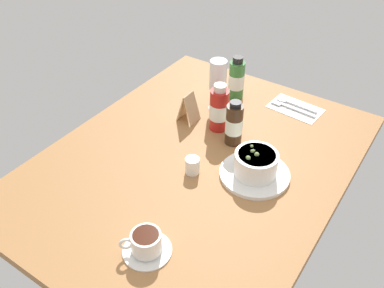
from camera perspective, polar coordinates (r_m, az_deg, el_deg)
ground_plane at (r=129.15cm, az=0.54°, el=-2.58°), size 110.00×84.00×3.00cm
porridge_bowl at (r=121.53cm, az=8.60°, el=-2.94°), size 20.38×20.38×8.90cm
cutlery_setting at (r=154.79cm, az=13.68°, el=4.84°), size 12.85×19.03×0.90cm
coffee_cup at (r=103.02cm, az=-6.24°, el=-13.28°), size 12.05×12.05×6.08cm
creamer_jug at (r=122.17cm, az=0.03°, el=-2.89°), size 4.21×5.14×5.54cm
wine_glass at (r=144.32cm, az=3.54°, el=9.03°), size 6.02×6.02×18.62cm
sauce_bottle_green at (r=153.87cm, az=6.04°, el=8.68°), size 5.72×5.72×16.27cm
sauce_bottle_red at (r=136.91cm, az=3.69°, el=4.74°), size 6.32×6.32×16.45cm
sauce_bottle_brown at (r=131.16cm, az=5.72°, el=2.69°), size 5.45×5.45×15.17cm
menu_card at (r=141.92cm, az=-0.50°, el=5.00°), size 5.71×6.38×10.15cm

